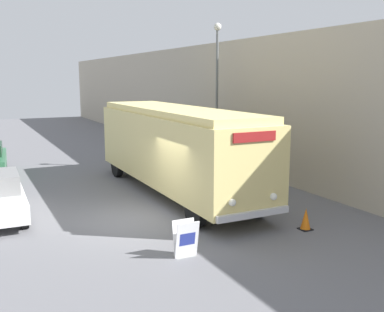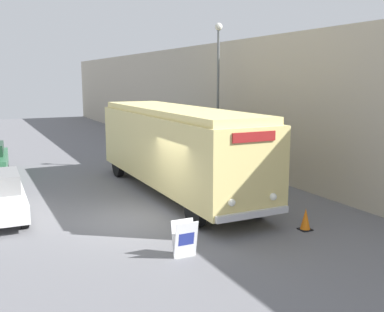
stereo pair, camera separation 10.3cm
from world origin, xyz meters
name	(u,v)px [view 1 (the left image)]	position (x,y,z in m)	size (l,w,h in m)	color
ground_plane	(136,220)	(0.00, 0.00, 0.00)	(80.00, 80.00, 0.00)	slate
building_wall_right	(200,101)	(7.53, 10.00, 3.17)	(0.30, 60.00, 6.33)	#B2A893
vintage_bus	(175,145)	(2.57, 2.56, 1.92)	(2.57, 10.91, 3.38)	black
sign_board	(186,239)	(0.16, -3.37, 0.46)	(0.62, 0.36, 0.95)	gray
streetlamp	(217,78)	(6.35, 5.93, 4.52)	(0.36, 0.36, 7.07)	#595E60
traffic_cone	(306,219)	(4.29, -3.12, 0.33)	(0.36, 0.36, 0.67)	black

